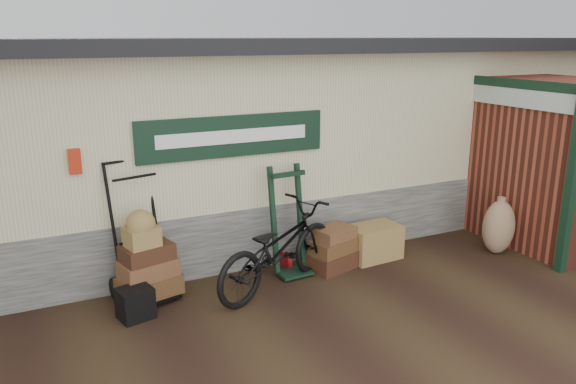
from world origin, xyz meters
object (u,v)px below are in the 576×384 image
(porter_trolley, at_px, (138,229))
(green_barrow, at_px, (289,221))
(suitcase_stack, at_px, (333,248))
(wicker_hamper, at_px, (373,242))
(bicycle, at_px, (278,244))
(black_trunk, at_px, (135,303))

(porter_trolley, distance_m, green_barrow, 2.03)
(green_barrow, height_order, suitcase_stack, green_barrow)
(suitcase_stack, relative_size, wicker_hamper, 0.90)
(bicycle, bearing_deg, suitcase_stack, -98.50)
(black_trunk, bearing_deg, porter_trolley, 70.70)
(suitcase_stack, distance_m, wicker_hamper, 0.75)
(porter_trolley, bearing_deg, green_barrow, -18.47)
(suitcase_stack, bearing_deg, green_barrow, 166.04)
(wicker_hamper, bearing_deg, black_trunk, -174.48)
(bicycle, bearing_deg, porter_trolley, 47.85)
(suitcase_stack, bearing_deg, bicycle, -165.34)
(wicker_hamper, bearing_deg, green_barrow, 177.04)
(porter_trolley, distance_m, suitcase_stack, 2.72)
(green_barrow, relative_size, black_trunk, 3.99)
(porter_trolley, bearing_deg, bicycle, -32.97)
(porter_trolley, height_order, suitcase_stack, porter_trolley)
(green_barrow, xyz_separation_m, wicker_hamper, (1.37, -0.07, -0.51))
(suitcase_stack, height_order, bicycle, bicycle)
(suitcase_stack, distance_m, bicycle, 1.06)
(porter_trolley, bearing_deg, suitcase_stack, -20.76)
(porter_trolley, xyz_separation_m, bicycle, (1.66, -0.57, -0.27))
(black_trunk, bearing_deg, suitcase_stack, 5.26)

